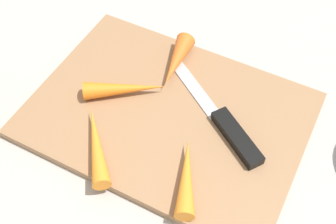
{
  "coord_description": "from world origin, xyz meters",
  "views": [
    {
      "loc": [
        -0.16,
        0.31,
        0.48
      ],
      "look_at": [
        0.0,
        0.0,
        0.01
      ],
      "focal_mm": 46.86,
      "sensor_mm": 36.0,
      "label": 1
    }
  ],
  "objects_px": {
    "carrot_short": "(186,176)",
    "carrot_shortest": "(176,61)",
    "knife": "(230,133)",
    "carrot_long": "(126,88)",
    "carrot_longest": "(96,145)",
    "cutting_board": "(168,115)"
  },
  "relations": [
    {
      "from": "knife",
      "to": "carrot_short",
      "type": "xyz_separation_m",
      "value": [
        0.02,
        0.09,
        0.01
      ]
    },
    {
      "from": "cutting_board",
      "to": "knife",
      "type": "xyz_separation_m",
      "value": [
        -0.09,
        -0.0,
        0.01
      ]
    },
    {
      "from": "carrot_longest",
      "to": "carrot_short",
      "type": "xyz_separation_m",
      "value": [
        -0.12,
        -0.01,
        0.0
      ]
    },
    {
      "from": "cutting_board",
      "to": "carrot_shortest",
      "type": "bearing_deg",
      "value": -70.52
    },
    {
      "from": "carrot_short",
      "to": "carrot_longest",
      "type": "bearing_deg",
      "value": 71.81
    },
    {
      "from": "cutting_board",
      "to": "carrot_short",
      "type": "bearing_deg",
      "value": 129.23
    },
    {
      "from": "carrot_short",
      "to": "carrot_shortest",
      "type": "bearing_deg",
      "value": 7.13
    },
    {
      "from": "cutting_board",
      "to": "carrot_long",
      "type": "bearing_deg",
      "value": -1.44
    },
    {
      "from": "cutting_board",
      "to": "carrot_long",
      "type": "distance_m",
      "value": 0.07
    },
    {
      "from": "carrot_short",
      "to": "carrot_long",
      "type": "bearing_deg",
      "value": 34.02
    },
    {
      "from": "carrot_shortest",
      "to": "carrot_longest",
      "type": "bearing_deg",
      "value": -16.33
    },
    {
      "from": "carrot_shortest",
      "to": "carrot_long",
      "type": "bearing_deg",
      "value": -35.57
    },
    {
      "from": "knife",
      "to": "carrot_long",
      "type": "relative_size",
      "value": 1.57
    },
    {
      "from": "cutting_board",
      "to": "knife",
      "type": "height_order",
      "value": "knife"
    },
    {
      "from": "carrot_long",
      "to": "carrot_shortest",
      "type": "distance_m",
      "value": 0.08
    },
    {
      "from": "cutting_board",
      "to": "carrot_longest",
      "type": "height_order",
      "value": "carrot_longest"
    },
    {
      "from": "knife",
      "to": "carrot_longest",
      "type": "height_order",
      "value": "carrot_longest"
    },
    {
      "from": "cutting_board",
      "to": "carrot_shortest",
      "type": "distance_m",
      "value": 0.08
    },
    {
      "from": "carrot_long",
      "to": "carrot_short",
      "type": "relative_size",
      "value": 1.1
    },
    {
      "from": "carrot_long",
      "to": "carrot_shortest",
      "type": "bearing_deg",
      "value": 30.82
    },
    {
      "from": "knife",
      "to": "cutting_board",
      "type": "bearing_deg",
      "value": 36.52
    },
    {
      "from": "knife",
      "to": "carrot_shortest",
      "type": "relative_size",
      "value": 1.9
    }
  ]
}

